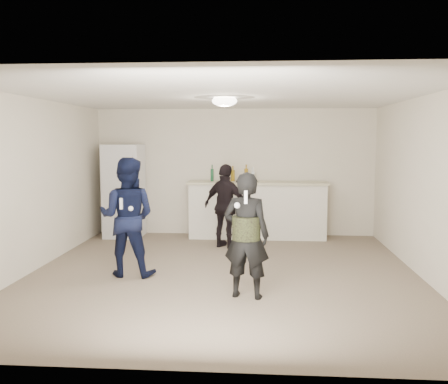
# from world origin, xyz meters

# --- Properties ---
(floor) EXTENTS (6.00, 6.00, 0.00)m
(floor) POSITION_xyz_m (0.00, 0.00, 0.00)
(floor) COLOR #6B5B4C
(floor) RESTS_ON ground
(ceiling) EXTENTS (6.00, 6.00, 0.00)m
(ceiling) POSITION_xyz_m (0.00, 0.00, 2.50)
(ceiling) COLOR silver
(ceiling) RESTS_ON wall_back
(wall_back) EXTENTS (6.00, 0.00, 6.00)m
(wall_back) POSITION_xyz_m (0.00, 3.00, 1.25)
(wall_back) COLOR beige
(wall_back) RESTS_ON floor
(wall_front) EXTENTS (6.00, 0.00, 6.00)m
(wall_front) POSITION_xyz_m (0.00, -3.00, 1.25)
(wall_front) COLOR beige
(wall_front) RESTS_ON floor
(wall_left) EXTENTS (0.00, 6.00, 6.00)m
(wall_left) POSITION_xyz_m (-2.75, 0.00, 1.25)
(wall_left) COLOR beige
(wall_left) RESTS_ON floor
(wall_right) EXTENTS (0.00, 6.00, 6.00)m
(wall_right) POSITION_xyz_m (2.75, 0.00, 1.25)
(wall_right) COLOR beige
(wall_right) RESTS_ON floor
(counter) EXTENTS (2.60, 0.56, 1.05)m
(counter) POSITION_xyz_m (0.46, 2.67, 0.53)
(counter) COLOR silver
(counter) RESTS_ON floor
(counter_top) EXTENTS (2.68, 0.64, 0.04)m
(counter_top) POSITION_xyz_m (0.46, 2.67, 1.07)
(counter_top) COLOR #C1B895
(counter_top) RESTS_ON counter
(fridge) EXTENTS (0.70, 0.70, 1.80)m
(fridge) POSITION_xyz_m (-2.14, 2.60, 0.90)
(fridge) COLOR silver
(fridge) RESTS_ON floor
(fridge_handle) EXTENTS (0.02, 0.02, 0.60)m
(fridge_handle) POSITION_xyz_m (-1.86, 2.23, 1.30)
(fridge_handle) COLOR silver
(fridge_handle) RESTS_ON fridge
(ceiling_dome) EXTENTS (0.36, 0.36, 0.16)m
(ceiling_dome) POSITION_xyz_m (0.00, 0.30, 2.45)
(ceiling_dome) COLOR white
(ceiling_dome) RESTS_ON ceiling
(shaker) EXTENTS (0.08, 0.08, 0.17)m
(shaker) POSITION_xyz_m (-0.11, 2.54, 1.18)
(shaker) COLOR #B3B3B8
(shaker) RESTS_ON counter_top
(man) EXTENTS (0.83, 0.66, 1.66)m
(man) POSITION_xyz_m (-1.33, -0.15, 0.83)
(man) COLOR #0F173E
(man) RESTS_ON floor
(woman) EXTENTS (0.61, 0.46, 1.52)m
(woman) POSITION_xyz_m (0.36, -1.02, 0.76)
(woman) COLOR black
(woman) RESTS_ON floor
(camo_shorts) EXTENTS (0.34, 0.34, 0.28)m
(camo_shorts) POSITION_xyz_m (0.36, -1.02, 0.85)
(camo_shorts) COLOR #2C3518
(camo_shorts) RESTS_ON woman
(spectator) EXTENTS (0.93, 0.72, 1.47)m
(spectator) POSITION_xyz_m (-0.08, 1.75, 0.74)
(spectator) COLOR black
(spectator) RESTS_ON floor
(remote_man) EXTENTS (0.04, 0.04, 0.15)m
(remote_man) POSITION_xyz_m (-1.33, -0.43, 1.05)
(remote_man) COLOR silver
(remote_man) RESTS_ON man
(nunchuk_man) EXTENTS (0.07, 0.07, 0.07)m
(nunchuk_man) POSITION_xyz_m (-1.21, -0.40, 0.98)
(nunchuk_man) COLOR white
(nunchuk_man) RESTS_ON man
(remote_woman) EXTENTS (0.04, 0.04, 0.15)m
(remote_woman) POSITION_xyz_m (0.36, -1.27, 1.25)
(remote_woman) COLOR white
(remote_woman) RESTS_ON woman
(nunchuk_woman) EXTENTS (0.07, 0.07, 0.07)m
(nunchuk_woman) POSITION_xyz_m (0.26, -1.24, 1.15)
(nunchuk_woman) COLOR white
(nunchuk_woman) RESTS_ON woman
(bottle_cluster) EXTENTS (0.85, 0.19, 0.25)m
(bottle_cluster) POSITION_xyz_m (0.05, 2.74, 1.20)
(bottle_cluster) COLOR #8F6714
(bottle_cluster) RESTS_ON counter_top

